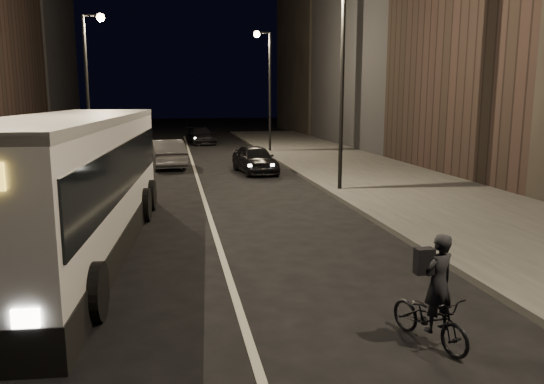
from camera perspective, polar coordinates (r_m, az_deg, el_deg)
name	(u,v)px	position (r m, az deg, el deg)	size (l,w,h in m)	color
ground	(243,322)	(9.56, -3.13, -13.82)	(180.00, 180.00, 0.00)	black
sidewalk_right	(387,181)	(24.90, 12.24, 1.18)	(7.00, 70.00, 0.16)	#3B3B38
building_row_right	(418,0)	(40.54, 15.41, 19.24)	(8.00, 61.00, 21.00)	black
streetlight_right_mid	(336,59)	(21.69, 6.91, 14.03)	(1.20, 0.44, 8.12)	black
streetlight_right_far	(266,75)	(37.25, -0.64, 12.47)	(1.20, 0.44, 8.12)	black
streetlight_left_far	(91,69)	(30.99, -18.87, 12.40)	(1.20, 0.44, 8.12)	black
city_bus	(73,179)	(14.12, -20.66, 1.33)	(3.64, 12.91, 3.44)	silver
cyclist_on_bicycle	(432,308)	(8.88, 16.84, -11.86)	(1.04, 1.71, 1.86)	black
car_near	(255,159)	(27.38, -1.85, 3.56)	(1.70, 4.23, 1.44)	black
car_mid	(166,154)	(30.00, -11.28, 4.07)	(1.66, 4.76, 1.57)	#3A3A3D
car_far	(201,136)	(44.77, -7.66, 6.03)	(1.94, 4.78, 1.39)	black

